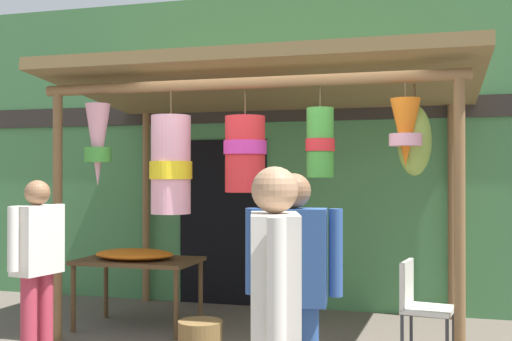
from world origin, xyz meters
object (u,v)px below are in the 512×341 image
wicker_basket_by_table (200,338)px  display_table (139,266)px  customer_foreground (37,257)px  shopper_by_bananas (294,280)px  flower_heap_on_table (135,254)px  folding_chair (419,301)px  vendor_in_orange (275,309)px

wicker_basket_by_table → display_table: bearing=142.2°
customer_foreground → shopper_by_bananas: size_ratio=0.97×
display_table → flower_heap_on_table: 0.14m
flower_heap_on_table → shopper_by_bananas: 2.98m
folding_chair → shopper_by_bananas: 1.93m
vendor_in_orange → shopper_by_bananas: 0.93m
display_table → vendor_in_orange: 3.80m
flower_heap_on_table → shopper_by_bananas: size_ratio=0.52×
flower_heap_on_table → shopper_by_bananas: (2.10, -2.10, 0.17)m
flower_heap_on_table → customer_foreground: size_ratio=0.54×
flower_heap_on_table → wicker_basket_by_table: 1.33m
folding_chair → vendor_in_orange: (-0.60, -2.66, 0.44)m
display_table → shopper_by_bananas: bearing=-45.9°
display_table → flower_heap_on_table: (-0.01, -0.05, 0.13)m
wicker_basket_by_table → vendor_in_orange: vendor_in_orange is taller
wicker_basket_by_table → vendor_in_orange: bearing=-61.9°
display_table → vendor_in_orange: size_ratio=0.75×
folding_chair → display_table: bearing=171.6°
shopper_by_bananas → customer_foreground: bearing=162.0°
display_table → folding_chair: folding_chair is taller
flower_heap_on_table → shopper_by_bananas: shopper_by_bananas is taller
shopper_by_bananas → wicker_basket_by_table: bearing=128.7°
flower_heap_on_table → folding_chair: 2.84m
vendor_in_orange → customer_foreground: size_ratio=1.05×
folding_chair → shopper_by_bananas: shopper_by_bananas is taller
display_table → customer_foreground: customer_foreground is taller
flower_heap_on_table → vendor_in_orange: (2.21, -3.03, 0.19)m
display_table → wicker_basket_by_table: 1.30m
vendor_in_orange → shopper_by_bananas: vendor_in_orange is taller
customer_foreground → display_table: bearing=80.9°
folding_chair → wicker_basket_by_table: 1.90m
folding_chair → customer_foreground: 3.20m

